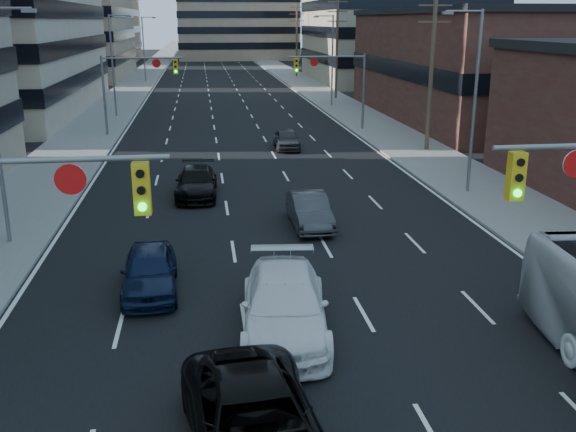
% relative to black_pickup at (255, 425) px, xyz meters
% --- Properties ---
extents(road_surface, '(18.00, 300.00, 0.02)m').
position_rel_black_pickup_xyz_m(road_surface, '(2.00, 124.21, -0.78)').
color(road_surface, black).
rests_on(road_surface, ground).
extents(sidewalk_left, '(5.00, 300.00, 0.15)m').
position_rel_black_pickup_xyz_m(sidewalk_left, '(-9.50, 124.21, -0.71)').
color(sidewalk_left, slate).
rests_on(sidewalk_left, ground).
extents(sidewalk_right, '(5.00, 300.00, 0.15)m').
position_rel_black_pickup_xyz_m(sidewalk_right, '(13.50, 124.21, -0.71)').
color(sidewalk_right, slate).
rests_on(sidewalk_right, ground).
extents(office_left_far, '(20.00, 30.00, 16.00)m').
position_rel_black_pickup_xyz_m(office_left_far, '(-22.00, 94.21, 7.21)').
color(office_left_far, gray).
rests_on(office_left_far, ground).
extents(storefront_right_mid, '(20.00, 30.00, 9.00)m').
position_rel_black_pickup_xyz_m(storefront_right_mid, '(26.00, 44.21, 3.71)').
color(storefront_right_mid, '#472119').
rests_on(storefront_right_mid, ground).
extents(office_right_far, '(22.00, 28.00, 14.00)m').
position_rel_black_pickup_xyz_m(office_right_far, '(27.00, 82.21, 6.21)').
color(office_right_far, gray).
rests_on(office_right_far, ground).
extents(bg_block_left, '(24.00, 24.00, 20.00)m').
position_rel_black_pickup_xyz_m(bg_block_left, '(-26.00, 134.21, 9.21)').
color(bg_block_left, '#ADA089').
rests_on(bg_block_left, ground).
extents(bg_block_right, '(22.00, 22.00, 12.00)m').
position_rel_black_pickup_xyz_m(bg_block_right, '(34.00, 124.21, 5.21)').
color(bg_block_right, gray).
rests_on(bg_block_right, ground).
extents(signal_far_left, '(6.09, 0.33, 6.00)m').
position_rel_black_pickup_xyz_m(signal_far_left, '(-5.68, 39.20, 3.51)').
color(signal_far_left, slate).
rests_on(signal_far_left, ground).
extents(signal_far_right, '(6.09, 0.33, 6.00)m').
position_rel_black_pickup_xyz_m(signal_far_right, '(9.68, 39.20, 3.51)').
color(signal_far_right, slate).
rests_on(signal_far_right, ground).
extents(utility_pole_block, '(2.20, 0.28, 11.00)m').
position_rel_black_pickup_xyz_m(utility_pole_block, '(14.20, 30.21, 4.99)').
color(utility_pole_block, '#4C3D2D').
rests_on(utility_pole_block, ground).
extents(utility_pole_midblock, '(2.20, 0.28, 11.00)m').
position_rel_black_pickup_xyz_m(utility_pole_midblock, '(14.20, 60.21, 4.99)').
color(utility_pole_midblock, '#4C3D2D').
rests_on(utility_pole_midblock, ground).
extents(utility_pole_distant, '(2.20, 0.28, 11.00)m').
position_rel_black_pickup_xyz_m(utility_pole_distant, '(14.20, 90.21, 4.99)').
color(utility_pole_distant, '#4C3D2D').
rests_on(utility_pole_distant, ground).
extents(streetlight_left_mid, '(2.03, 0.22, 9.00)m').
position_rel_black_pickup_xyz_m(streetlight_left_mid, '(-8.34, 49.21, 4.27)').
color(streetlight_left_mid, slate).
rests_on(streetlight_left_mid, ground).
extents(streetlight_left_far, '(2.03, 0.22, 9.00)m').
position_rel_black_pickup_xyz_m(streetlight_left_far, '(-8.34, 84.21, 4.27)').
color(streetlight_left_far, slate).
rests_on(streetlight_left_far, ground).
extents(streetlight_right_near, '(2.03, 0.22, 9.00)m').
position_rel_black_pickup_xyz_m(streetlight_right_near, '(12.34, 19.21, 4.27)').
color(streetlight_right_near, slate).
rests_on(streetlight_right_near, ground).
extents(streetlight_right_far, '(2.03, 0.22, 9.00)m').
position_rel_black_pickup_xyz_m(streetlight_right_far, '(12.34, 54.21, 4.27)').
color(streetlight_right_far, slate).
rests_on(streetlight_right_far, ground).
extents(black_pickup, '(3.14, 5.88, 1.57)m').
position_rel_black_pickup_xyz_m(black_pickup, '(0.00, 0.00, 0.00)').
color(black_pickup, black).
rests_on(black_pickup, ground).
extents(white_van, '(2.95, 6.04, 1.69)m').
position_rel_black_pickup_xyz_m(white_van, '(1.29, 5.37, 0.06)').
color(white_van, white).
rests_on(white_van, ground).
extents(sedan_blue, '(1.90, 4.39, 1.47)m').
position_rel_black_pickup_xyz_m(sedan_blue, '(-2.67, 8.79, -0.05)').
color(sedan_blue, black).
rests_on(sedan_blue, ground).
extents(sedan_grey_center, '(1.52, 4.30, 1.41)m').
position_rel_black_pickup_xyz_m(sedan_grey_center, '(3.60, 14.96, -0.08)').
color(sedan_grey_center, '#363639').
rests_on(sedan_grey_center, ground).
extents(sedan_black_far, '(2.19, 5.00, 1.43)m').
position_rel_black_pickup_xyz_m(sedan_black_far, '(-1.18, 20.56, -0.07)').
color(sedan_black_far, black).
rests_on(sedan_black_far, ground).
extents(sedan_grey_right, '(1.77, 4.12, 1.39)m').
position_rel_black_pickup_xyz_m(sedan_grey_right, '(4.92, 32.27, -0.09)').
color(sedan_grey_right, '#2F2F32').
rests_on(sedan_grey_right, ground).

